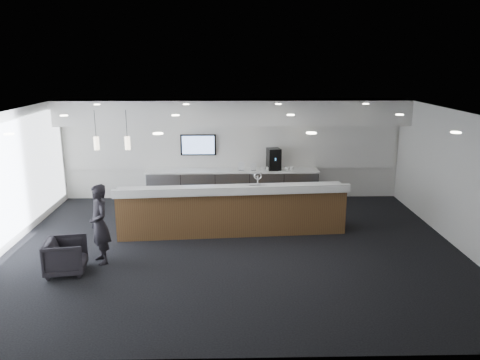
{
  "coord_description": "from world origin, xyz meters",
  "views": [
    {
      "loc": [
        -0.1,
        -9.76,
        4.08
      ],
      "look_at": [
        0.17,
        1.3,
        1.24
      ],
      "focal_mm": 35.0,
      "sensor_mm": 36.0,
      "label": 1
    }
  ],
  "objects_px": {
    "service_counter": "(232,210)",
    "armchair": "(66,256)",
    "lounge_guest": "(99,224)",
    "coffee_machine": "(274,159)"
  },
  "relations": [
    {
      "from": "service_counter",
      "to": "armchair",
      "type": "bearing_deg",
      "value": -150.97
    },
    {
      "from": "armchair",
      "to": "lounge_guest",
      "type": "bearing_deg",
      "value": -57.03
    },
    {
      "from": "coffee_machine",
      "to": "lounge_guest",
      "type": "height_order",
      "value": "lounge_guest"
    },
    {
      "from": "coffee_machine",
      "to": "service_counter",
      "type": "bearing_deg",
      "value": -125.27
    },
    {
      "from": "service_counter",
      "to": "lounge_guest",
      "type": "relative_size",
      "value": 3.34
    },
    {
      "from": "lounge_guest",
      "to": "service_counter",
      "type": "bearing_deg",
      "value": 89.12
    },
    {
      "from": "armchair",
      "to": "service_counter",
      "type": "bearing_deg",
      "value": -65.57
    },
    {
      "from": "armchair",
      "to": "lounge_guest",
      "type": "relative_size",
      "value": 0.46
    },
    {
      "from": "coffee_machine",
      "to": "armchair",
      "type": "xyz_separation_m",
      "value": [
        -4.53,
        -4.82,
        -0.92
      ]
    },
    {
      "from": "service_counter",
      "to": "lounge_guest",
      "type": "height_order",
      "value": "lounge_guest"
    }
  ]
}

